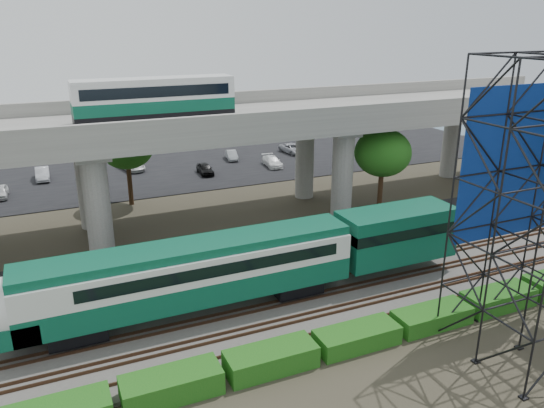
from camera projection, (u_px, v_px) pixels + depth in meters
name	position (u px, v px, depth m)	size (l,w,h in m)	color
ground	(303.00, 311.00, 31.71)	(140.00, 140.00, 0.00)	#474233
ballast_bed	(289.00, 295.00, 33.40)	(90.00, 12.00, 0.20)	slate
service_road	(241.00, 246.00, 40.77)	(90.00, 5.00, 0.08)	black
parking_lot	(169.00, 171.00, 61.08)	(90.00, 18.00, 0.08)	black
harbor_water	(135.00, 135.00, 80.11)	(140.00, 40.00, 0.03)	slate
rail_tracks	(289.00, 292.00, 33.35)	(90.00, 9.52, 0.16)	#472D1E
commuter_train	(228.00, 266.00, 30.98)	(29.30, 3.06, 4.30)	black
overpass	(211.00, 129.00, 42.71)	(80.00, 12.00, 12.40)	#9E9B93
hedge_strip	(357.00, 336.00, 28.19)	(34.60, 1.80, 1.20)	#124E12
trees	(160.00, 165.00, 42.08)	(40.94, 16.94, 7.69)	#382314
parked_cars	(175.00, 166.00, 60.90)	(36.23, 9.38, 1.31)	silver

